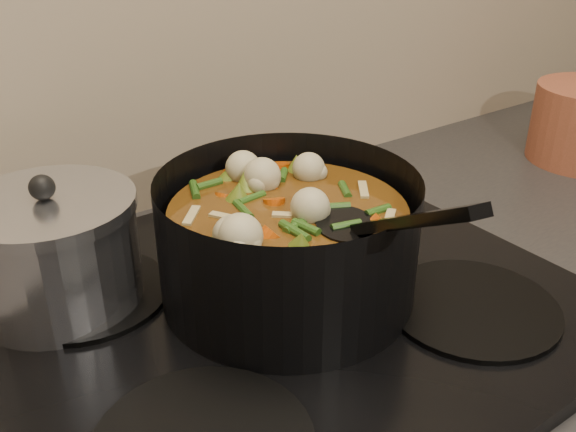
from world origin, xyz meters
TOP-DOWN VIEW (x-y plane):
  - stovetop at (0.00, 1.93)m, footprint 0.62×0.54m
  - stockpot at (0.02, 1.94)m, footprint 0.35×0.41m
  - saucepan at (-0.18, 2.07)m, footprint 0.18×0.18m

SIDE VIEW (x-z plane):
  - stovetop at x=0.00m, z-range 0.91..0.93m
  - saucepan at x=-0.18m, z-range 0.92..1.06m
  - stockpot at x=0.02m, z-range 0.89..1.09m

